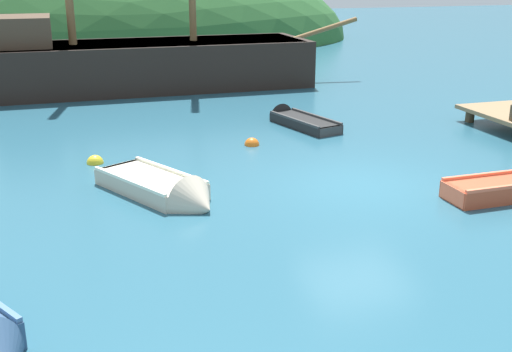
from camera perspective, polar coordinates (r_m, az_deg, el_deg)
The scene contains 7 objects.
ground_plane at distance 14.34m, azimuth 9.49°, elevation -0.76°, with size 120.00×120.00×0.00m, color #285B70.
shore_hill at distance 43.13m, azimuth -20.81°, elevation 11.02°, with size 44.00×21.55×13.32m, color #2D602D.
sailing_ship at distance 25.90m, azimuth -11.61°, elevation 9.23°, with size 16.96×3.97×11.58m.
rowboat_center at distance 13.43m, azimuth -8.16°, elevation -1.50°, with size 2.53×3.44×1.12m.
rowboat_far at distance 19.72m, azimuth 3.58°, elevation 4.97°, with size 1.67×3.31×0.87m.
buoy_yellow at distance 16.19m, azimuth -14.39°, elevation 1.13°, with size 0.42×0.42×0.42m, color yellow.
buoy_orange at distance 17.31m, azimuth -0.38°, elevation 2.82°, with size 0.42×0.42×0.42m, color orange.
Camera 1 is at (-6.26, -12.04, 4.64)m, focal length 44.05 mm.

